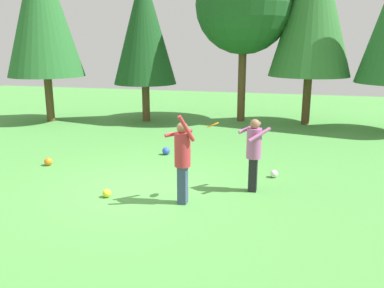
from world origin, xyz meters
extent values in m
plane|color=#4C9342|center=(0.00, 0.00, 0.00)|extent=(40.00, 40.00, 0.00)
cube|color=#38476B|center=(1.21, -0.55, 0.41)|extent=(0.19, 0.22, 0.83)
cylinder|color=#B72D38|center=(1.21, -0.55, 1.19)|extent=(0.34, 0.34, 0.72)
sphere|color=#8C6647|center=(1.21, -0.55, 1.65)|extent=(0.23, 0.23, 0.23)
cylinder|color=#B72D38|center=(1.08, -0.39, 1.50)|extent=(0.52, 0.46, 0.13)
cylinder|color=#B72D38|center=(1.34, -0.70, 1.67)|extent=(0.34, 0.31, 0.57)
cube|color=black|center=(2.57, 0.58, 0.40)|extent=(0.19, 0.22, 0.79)
cylinder|color=#A85693|center=(2.57, 0.58, 1.14)|extent=(0.34, 0.34, 0.69)
sphere|color=#8C6647|center=(2.57, 0.58, 1.59)|extent=(0.22, 0.22, 0.22)
cylinder|color=#A85693|center=(2.70, 0.43, 1.38)|extent=(0.49, 0.42, 0.31)
cylinder|color=#A85693|center=(2.44, 0.74, 1.46)|extent=(0.50, 0.43, 0.24)
cylinder|color=orange|center=(1.75, -0.09, 1.65)|extent=(0.31, 0.32, 0.14)
sphere|color=yellow|center=(-0.52, -0.66, 0.10)|extent=(0.19, 0.19, 0.19)
sphere|color=blue|center=(-0.38, 3.07, 0.12)|extent=(0.24, 0.24, 0.24)
sphere|color=white|center=(2.99, 1.70, 0.10)|extent=(0.20, 0.20, 0.20)
sphere|color=orange|center=(-3.22, 1.14, 0.11)|extent=(0.22, 0.22, 0.22)
cylinder|color=brown|center=(1.03, 9.33, 1.84)|extent=(0.34, 0.34, 3.68)
sphere|color=#1E5123|center=(1.03, 9.33, 4.90)|extent=(4.05, 4.05, 4.05)
cylinder|color=brown|center=(-7.10, 7.11, 1.78)|extent=(0.34, 0.34, 3.57)
cone|color=#28662D|center=(-7.10, 7.11, 4.82)|extent=(3.21, 3.21, 5.71)
cylinder|color=brown|center=(3.79, 9.27, 1.84)|extent=(0.34, 0.34, 3.69)
cone|color=#337033|center=(3.79, 9.27, 4.98)|extent=(3.32, 3.32, 5.90)
cylinder|color=brown|center=(-3.01, 8.20, 1.49)|extent=(0.33, 0.33, 2.99)
cone|color=#19471E|center=(-3.01, 8.20, 4.03)|extent=(2.69, 2.69, 4.78)
camera|label=1|loc=(3.50, -8.37, 3.33)|focal=37.87mm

